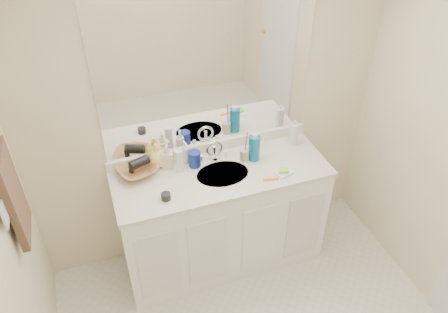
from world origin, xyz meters
TOP-DOWN VIEW (x-y plane):
  - wall_back at (0.00, 1.30)m, footprint 2.60×0.02m
  - vanity_cabinet at (0.00, 1.02)m, footprint 1.50×0.55m
  - countertop at (0.00, 1.02)m, footprint 1.52×0.57m
  - backsplash at (0.00, 1.29)m, footprint 1.52×0.03m
  - sink_basin at (0.00, 1.00)m, footprint 0.37×0.37m
  - faucet at (0.00, 1.18)m, footprint 0.02×0.02m
  - mirror at (0.00, 1.29)m, footprint 1.48×0.01m
  - blue_mug at (-0.16, 1.16)m, footprint 0.09×0.09m
  - tan_cup at (0.20, 1.10)m, footprint 0.07×0.07m
  - toothbrush at (0.21, 1.10)m, footprint 0.01×0.04m
  - mouthwash_bottle at (0.27, 1.09)m, footprint 0.10×0.10m
  - clear_pump_bottle at (0.62, 1.17)m, footprint 0.09×0.09m
  - soap_dish at (0.40, 0.87)m, footprint 0.13×0.11m
  - green_soap at (0.40, 0.87)m, footprint 0.08×0.07m
  - orange_comb at (0.29, 0.83)m, footprint 0.11×0.04m
  - dark_jar at (-0.43, 0.88)m, footprint 0.08×0.08m
  - extra_white_bottle at (-0.27, 1.14)m, footprint 0.07×0.07m
  - soap_bottle_white at (-0.21, 1.22)m, footprint 0.08×0.08m
  - soap_bottle_cream at (-0.33, 1.22)m, footprint 0.10×0.11m
  - soap_bottle_yellow at (-0.40, 1.25)m, footprint 0.17×0.17m
  - wicker_basket at (-0.55, 1.20)m, footprint 0.33×0.33m
  - hair_dryer at (-0.53, 1.20)m, footprint 0.15×0.11m
  - hand_towel at (-1.25, 0.77)m, footprint 0.04×0.32m
  - switch_plate at (-1.27, 0.57)m, footprint 0.01×0.08m

SIDE VIEW (x-z plane):
  - vanity_cabinet at x=0.00m, z-range 0.00..0.85m
  - countertop at x=0.00m, z-range 0.85..0.88m
  - sink_basin at x=0.00m, z-range 0.86..0.88m
  - orange_comb at x=0.29m, z-range 0.88..0.88m
  - soap_dish at x=0.40m, z-range 0.88..0.89m
  - dark_jar at x=-0.43m, z-range 0.88..0.92m
  - green_soap at x=0.40m, z-range 0.89..0.92m
  - wicker_basket at x=-0.55m, z-range 0.88..0.95m
  - backsplash at x=0.00m, z-range 0.88..0.96m
  - tan_cup at x=0.20m, z-range 0.88..0.97m
  - faucet at x=0.00m, z-range 0.88..0.99m
  - blue_mug at x=-0.16m, z-range 0.88..1.00m
  - extra_white_bottle at x=-0.27m, z-range 0.88..1.05m
  - soap_bottle_white at x=-0.21m, z-range 0.88..1.05m
  - clear_pump_bottle at x=0.62m, z-range 0.88..1.05m
  - hair_dryer at x=-0.53m, z-range 0.94..1.00m
  - soap_bottle_yellow at x=-0.40m, z-range 0.88..1.06m
  - soap_bottle_cream at x=-0.33m, z-range 0.88..1.06m
  - mouthwash_bottle at x=0.27m, z-range 0.88..1.07m
  - toothbrush at x=0.21m, z-range 0.93..1.13m
  - wall_back at x=0.00m, z-range 0.00..2.40m
  - hand_towel at x=-1.25m, z-range 0.98..1.52m
  - switch_plate at x=-1.27m, z-range 1.24..1.36m
  - mirror at x=0.00m, z-range 0.96..2.16m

